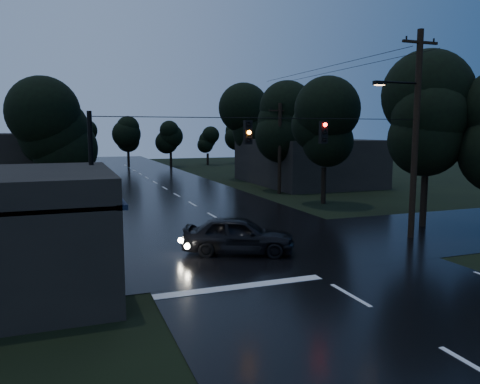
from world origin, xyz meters
TOP-DOWN VIEW (x-y plane):
  - ground at (0.00, 0.00)m, footprint 160.00×160.00m
  - main_road at (0.00, 30.00)m, footprint 12.00×120.00m
  - cross_street at (0.00, 12.00)m, footprint 60.00×9.00m
  - building_far_right at (14.00, 34.00)m, footprint 10.00×14.00m
  - building_far_left at (-14.00, 40.00)m, footprint 10.00×16.00m
  - utility_pole_main at (7.41, 11.00)m, footprint 3.50×0.30m
  - utility_pole_far at (8.30, 28.00)m, footprint 2.00×0.30m
  - anchor_pole_left at (-7.50, 11.00)m, footprint 0.18×0.18m
  - span_signals at (0.56, 10.99)m, footprint 15.00×0.37m
  - tree_corner_near at (10.00, 13.00)m, footprint 4.48×4.48m
  - tree_left_a at (-9.00, 22.00)m, footprint 3.92×3.92m
  - tree_left_b at (-9.60, 30.00)m, footprint 4.20×4.20m
  - tree_left_c at (-10.20, 40.00)m, footprint 4.48×4.48m
  - tree_right_a at (9.00, 22.00)m, footprint 4.20×4.20m
  - tree_right_b at (9.60, 30.00)m, footprint 4.48×4.48m
  - tree_right_c at (10.20, 40.00)m, footprint 4.76×4.76m
  - car at (-1.55, 11.18)m, footprint 5.15×3.72m

SIDE VIEW (x-z plane):
  - ground at x=0.00m, z-range 0.00..0.00m
  - main_road at x=0.00m, z-range -0.01..0.01m
  - cross_street at x=0.00m, z-range -0.01..0.01m
  - car at x=-1.55m, z-range 0.00..1.63m
  - building_far_right at x=14.00m, z-range 0.00..4.40m
  - building_far_left at x=-14.00m, z-range 0.00..5.00m
  - anchor_pole_left at x=-7.50m, z-range 0.00..6.00m
  - utility_pole_far at x=8.30m, z-range 0.13..7.63m
  - tree_left_a at x=-9.00m, z-range 1.11..9.37m
  - span_signals at x=0.56m, z-range 4.69..5.80m
  - utility_pole_main at x=7.41m, z-range 0.26..10.26m
  - tree_left_b at x=-9.60m, z-range 1.19..10.04m
  - tree_right_a at x=9.00m, z-range 1.19..10.04m
  - tree_corner_near at x=10.00m, z-range 1.27..10.71m
  - tree_left_c at x=-10.20m, z-range 1.27..10.71m
  - tree_right_b at x=9.60m, z-range 1.27..10.71m
  - tree_right_c at x=10.20m, z-range 1.35..11.38m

